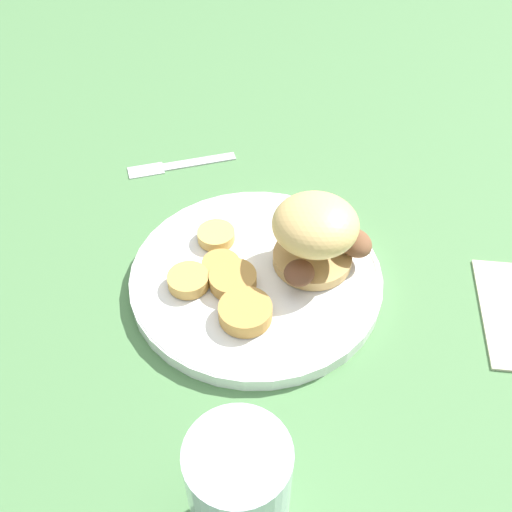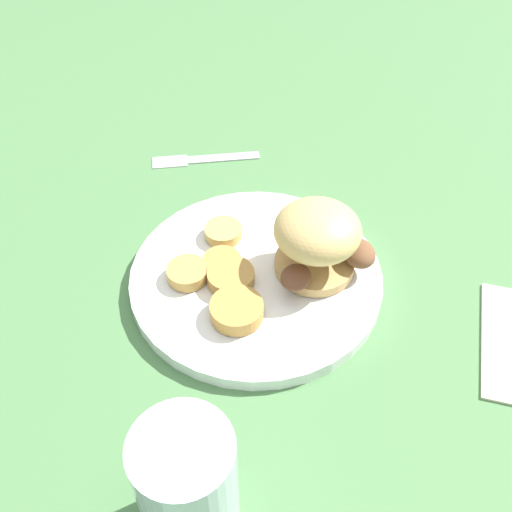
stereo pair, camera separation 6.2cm
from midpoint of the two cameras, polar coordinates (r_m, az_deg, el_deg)
ground_plane at (r=0.65m, az=-2.73°, el=-2.71°), size 4.00×4.00×0.00m
dinner_plate at (r=0.65m, az=-2.75°, el=-2.15°), size 0.27×0.27×0.02m
sandwich at (r=0.62m, az=2.99°, el=2.10°), size 0.12×0.11×0.08m
potato_round_0 at (r=0.63m, az=-9.28°, el=-2.44°), size 0.04×0.04×0.01m
potato_round_1 at (r=0.64m, az=-6.08°, el=-0.86°), size 0.04×0.04×0.01m
potato_round_2 at (r=0.68m, az=-6.46°, el=1.83°), size 0.04×0.04×0.01m
potato_round_3 at (r=0.63m, az=-5.07°, el=-2.40°), size 0.05×0.05×0.02m
potato_round_4 at (r=0.60m, az=-4.03°, el=-5.50°), size 0.05×0.05×0.02m
fork at (r=0.82m, az=-9.44°, el=8.52°), size 0.07×0.14×0.00m
drinking_glass at (r=0.46m, az=-5.75°, el=-21.94°), size 0.07×0.07×0.13m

